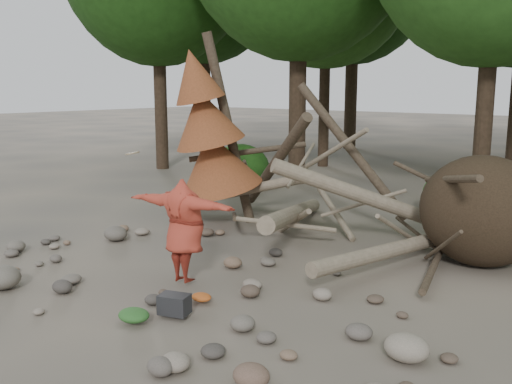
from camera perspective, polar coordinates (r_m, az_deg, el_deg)
The scene contains 13 objects.
ground at distance 8.72m, azimuth -4.89°, elevation -10.71°, with size 120.00×120.00×0.00m, color #514C44.
deadfall_pile at distance 10.94m, azimuth 18.67°, elevation -1.65°, with size 8.55×5.24×3.30m.
dead_conifer at distance 12.76m, azimuth -4.69°, elevation 5.81°, with size 2.06×2.16×4.35m.
bush_left at distance 17.33m, azimuth -1.63°, elevation 2.45°, with size 1.80×1.80×1.44m, color #1D4813.
bush_mid at distance 14.71m, azimuth 19.00°, elevation -0.20°, with size 1.40×1.40×1.12m, color #275B1A.
frisbee_thrower at distance 9.10m, azimuth -7.21°, elevation -3.83°, with size 2.50×0.78×2.00m.
backpack at distance 8.11m, azimuth -8.16°, elevation -11.43°, with size 0.41×0.27×0.27m, color black.
cloth_green at distance 8.00m, azimuth -12.11°, elevation -12.28°, with size 0.46×0.38×0.17m, color #2A5E25.
cloth_orange at distance 8.56m, azimuth -5.47°, elevation -10.73°, with size 0.32×0.26×0.12m, color #B3521E.
boulder_front_left at distance 9.94m, azimuth -24.05°, elevation -7.80°, with size 0.62×0.55×0.37m, color #6C655A.
boulder_front_right at distance 6.37m, azimuth -0.48°, elevation -17.88°, with size 0.41×0.37×0.25m, color brown.
boulder_mid_right at distance 7.09m, azimuth 14.83°, elevation -14.81°, with size 0.53×0.48×0.32m, color gray.
boulder_mid_left at distance 12.18m, azimuth -13.87°, elevation -4.05°, with size 0.51×0.46×0.31m, color #625C53.
Camera 1 is at (5.65, -5.84, 3.15)m, focal length 40.00 mm.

